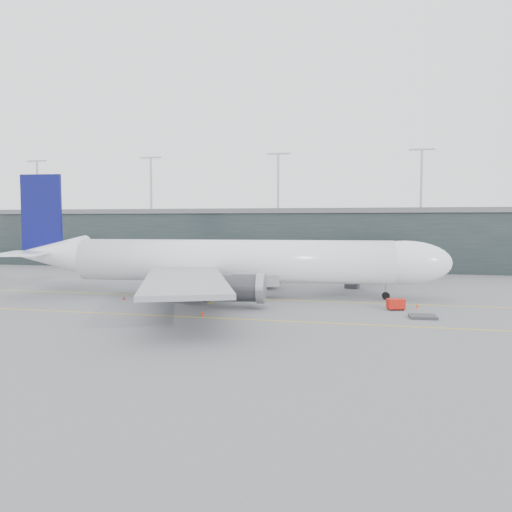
# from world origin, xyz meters

# --- Properties ---
(ground) EXTENTS (320.00, 320.00, 0.00)m
(ground) POSITION_xyz_m (0.00, 0.00, 0.00)
(ground) COLOR #5C5C61
(ground) RESTS_ON ground
(taxiline_a) EXTENTS (160.00, 0.25, 0.02)m
(taxiline_a) POSITION_xyz_m (0.00, -4.00, 0.01)
(taxiline_a) COLOR yellow
(taxiline_a) RESTS_ON ground
(taxiline_b) EXTENTS (160.00, 0.25, 0.02)m
(taxiline_b) POSITION_xyz_m (0.00, -20.00, 0.01)
(taxiline_b) COLOR yellow
(taxiline_b) RESTS_ON ground
(taxiline_lead_main) EXTENTS (0.25, 60.00, 0.02)m
(taxiline_lead_main) POSITION_xyz_m (5.00, 20.00, 0.01)
(taxiline_lead_main) COLOR yellow
(taxiline_lead_main) RESTS_ON ground
(terminal) EXTENTS (240.00, 36.00, 29.00)m
(terminal) POSITION_xyz_m (-0.00, 58.00, 7.62)
(terminal) COLOR black
(terminal) RESTS_ON ground
(main_aircraft) EXTENTS (70.64, 66.13, 19.80)m
(main_aircraft) POSITION_xyz_m (6.19, -2.32, 5.56)
(main_aircraft) COLOR white
(main_aircraft) RESTS_ON ground
(jet_bridge) EXTENTS (18.67, 47.41, 7.44)m
(jet_bridge) POSITION_xyz_m (27.76, 26.25, 5.57)
(jet_bridge) COLOR #2F3034
(jet_bridge) RESTS_ON ground
(gse_cart) EXTENTS (2.57, 2.04, 1.53)m
(gse_cart) POSITION_xyz_m (31.39, -9.18, 0.85)
(gse_cart) COLOR #B3170C
(gse_cart) RESTS_ON ground
(baggage_dolly) EXTENTS (3.42, 2.81, 0.33)m
(baggage_dolly) POSITION_xyz_m (34.38, -14.29, 0.20)
(baggage_dolly) COLOR #323336
(baggage_dolly) RESTS_ON ground
(uld_a) EXTENTS (2.00, 1.68, 1.66)m
(uld_a) POSITION_xyz_m (-3.64, 10.12, 0.87)
(uld_a) COLOR #37373C
(uld_a) RESTS_ON ground
(uld_b) EXTENTS (2.22, 1.80, 1.97)m
(uld_b) POSITION_xyz_m (-1.53, 10.53, 1.03)
(uld_b) COLOR #37373C
(uld_b) RESTS_ON ground
(uld_c) EXTENTS (2.10, 1.74, 1.78)m
(uld_c) POSITION_xyz_m (0.70, 10.26, 0.93)
(uld_c) COLOR #37373C
(uld_c) RESTS_ON ground
(cone_nose) EXTENTS (0.42, 0.42, 0.67)m
(cone_nose) POSITION_xyz_m (34.40, -6.90, 0.33)
(cone_nose) COLOR #FA3B0D
(cone_nose) RESTS_ON ground
(cone_wing_stbd) EXTENTS (0.44, 0.44, 0.69)m
(cone_wing_stbd) POSITION_xyz_m (7.21, -19.10, 0.35)
(cone_wing_stbd) COLOR red
(cone_wing_stbd) RESTS_ON ground
(cone_wing_port) EXTENTS (0.46, 0.46, 0.74)m
(cone_wing_port) POSITION_xyz_m (8.62, 10.33, 0.37)
(cone_wing_port) COLOR #F65A0D
(cone_wing_port) RESTS_ON ground
(cone_tail) EXTENTS (0.43, 0.43, 0.69)m
(cone_tail) POSITION_xyz_m (-8.79, -9.28, 0.35)
(cone_tail) COLOR red
(cone_tail) RESTS_ON ground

